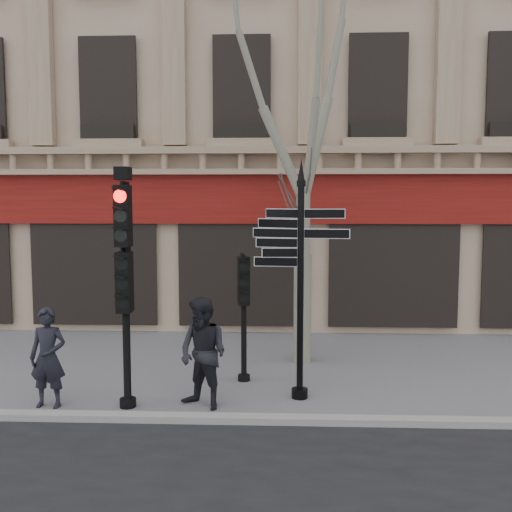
% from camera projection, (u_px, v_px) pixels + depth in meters
% --- Properties ---
extents(ground, '(80.00, 80.00, 0.00)m').
position_uv_depth(ground, '(225.00, 393.00, 10.49)').
color(ground, slate).
rests_on(ground, ground).
extents(kerb, '(80.00, 0.25, 0.12)m').
position_uv_depth(kerb, '(217.00, 419.00, 9.10)').
color(kerb, gray).
rests_on(kerb, ground).
extents(building, '(28.00, 15.52, 18.00)m').
position_uv_depth(building, '(255.00, 61.00, 22.08)').
color(building, tan).
rests_on(building, ground).
extents(fingerpost, '(2.23, 2.23, 4.26)m').
position_uv_depth(fingerpost, '(301.00, 239.00, 9.99)').
color(fingerpost, black).
rests_on(fingerpost, ground).
extents(traffic_signal_main, '(0.45, 0.32, 4.09)m').
position_uv_depth(traffic_signal_main, '(125.00, 258.00, 9.56)').
color(traffic_signal_main, black).
rests_on(traffic_signal_main, ground).
extents(traffic_signal_secondary, '(0.46, 0.37, 2.46)m').
position_uv_depth(traffic_signal_secondary, '(244.00, 295.00, 11.09)').
color(traffic_signal_secondary, black).
rests_on(traffic_signal_secondary, ground).
extents(plane_tree, '(3.43, 3.43, 9.12)m').
position_uv_depth(plane_tree, '(304.00, 64.00, 11.98)').
color(plane_tree, gray).
rests_on(plane_tree, ground).
extents(pedestrian_a, '(0.64, 0.44, 1.72)m').
position_uv_depth(pedestrian_a, '(48.00, 357.00, 9.74)').
color(pedestrian_a, black).
rests_on(pedestrian_a, ground).
extents(pedestrian_b, '(1.16, 1.10, 1.90)m').
position_uv_depth(pedestrian_b, '(203.00, 353.00, 9.68)').
color(pedestrian_b, black).
rests_on(pedestrian_b, ground).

